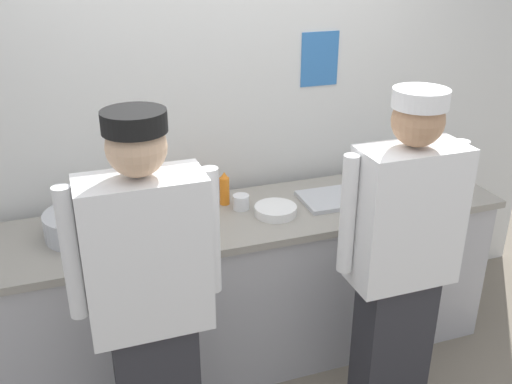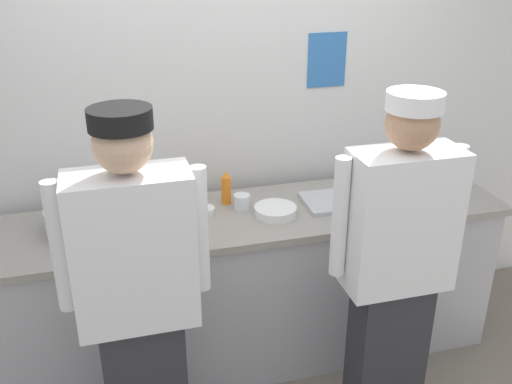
% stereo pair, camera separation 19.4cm
% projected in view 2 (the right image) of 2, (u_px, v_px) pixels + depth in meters
% --- Properties ---
extents(wall_back, '(4.46, 0.11, 2.92)m').
position_uv_depth(wall_back, '(228.00, 96.00, 3.32)').
color(wall_back, silver).
rests_on(wall_back, ground).
extents(prep_counter, '(2.84, 0.67, 0.93)m').
position_uv_depth(prep_counter, '(249.00, 286.00, 3.32)').
color(prep_counter, '#B2B2B7').
rests_on(prep_counter, ground).
extents(chef_near_left, '(0.63, 0.24, 1.75)m').
position_uv_depth(chef_near_left, '(138.00, 298.00, 2.40)').
color(chef_near_left, '#2D2D33').
rests_on(chef_near_left, ground).
extents(chef_center, '(0.62, 0.24, 1.74)m').
position_uv_depth(chef_center, '(396.00, 265.00, 2.65)').
color(chef_center, '#2D2D33').
rests_on(chef_center, ground).
extents(plate_stack_front, '(0.23, 0.23, 0.05)m').
position_uv_depth(plate_stack_front, '(275.00, 211.00, 3.10)').
color(plate_stack_front, white).
rests_on(plate_stack_front, prep_counter).
extents(mixing_bowl_steel, '(0.36, 0.36, 0.13)m').
position_uv_depth(mixing_bowl_steel, '(81.00, 219.00, 2.93)').
color(mixing_bowl_steel, '#B7BABF').
rests_on(mixing_bowl_steel, prep_counter).
extents(sheet_tray, '(0.42, 0.30, 0.02)m').
position_uv_depth(sheet_tray, '(340.00, 201.00, 3.25)').
color(sheet_tray, '#B7BABF').
rests_on(sheet_tray, prep_counter).
extents(squeeze_bottle_primary, '(0.05, 0.05, 0.19)m').
position_uv_depth(squeeze_bottle_primary, '(226.00, 188.00, 3.21)').
color(squeeze_bottle_primary, orange).
rests_on(squeeze_bottle_primary, prep_counter).
extents(squeeze_bottle_secondary, '(0.06, 0.06, 0.21)m').
position_uv_depth(squeeze_bottle_secondary, '(188.00, 190.00, 3.16)').
color(squeeze_bottle_secondary, orange).
rests_on(squeeze_bottle_secondary, prep_counter).
extents(squeeze_bottle_spare, '(0.06, 0.06, 0.20)m').
position_uv_depth(squeeze_bottle_spare, '(182.00, 224.00, 2.80)').
color(squeeze_bottle_spare, orange).
rests_on(squeeze_bottle_spare, prep_counter).
extents(ramekin_orange_sauce, '(0.10, 0.10, 0.04)m').
position_uv_depth(ramekin_orange_sauce, '(206.00, 210.00, 3.12)').
color(ramekin_orange_sauce, white).
rests_on(ramekin_orange_sauce, prep_counter).
extents(ramekin_red_sauce, '(0.08, 0.08, 0.05)m').
position_uv_depth(ramekin_red_sauce, '(383.00, 185.00, 3.41)').
color(ramekin_red_sauce, white).
rests_on(ramekin_red_sauce, prep_counter).
extents(ramekin_green_sauce, '(0.10, 0.10, 0.04)m').
position_uv_depth(ramekin_green_sauce, '(392.00, 207.00, 3.15)').
color(ramekin_green_sauce, white).
rests_on(ramekin_green_sauce, prep_counter).
extents(deli_cup, '(0.09, 0.09, 0.08)m').
position_uv_depth(deli_cup, '(242.00, 202.00, 3.17)').
color(deli_cup, white).
rests_on(deli_cup, prep_counter).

